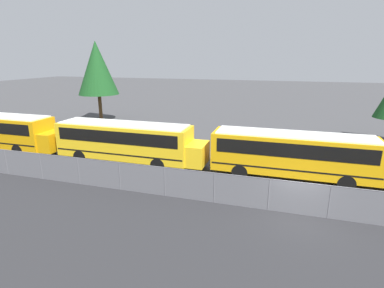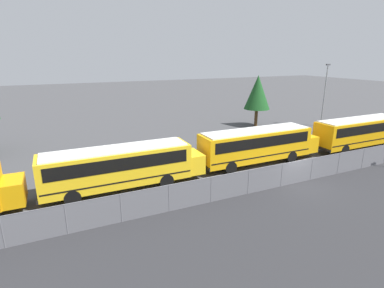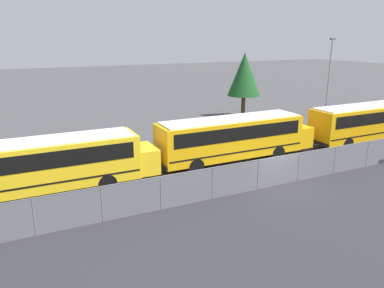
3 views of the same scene
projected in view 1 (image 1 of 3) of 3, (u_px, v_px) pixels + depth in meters
name	position (u px, v px, depth m)	size (l,w,h in m)	color
ground_plane	(297.00, 214.00, 15.93)	(200.00, 200.00, 0.00)	#424244
fence	(298.00, 198.00, 15.67)	(75.30, 0.07, 1.84)	#9EA0A5
school_bus_1	(127.00, 140.00, 23.08)	(11.99, 2.56, 3.21)	yellow
school_bus_2	(296.00, 153.00, 19.93)	(11.99, 2.56, 3.21)	#EDA80F
tree_1	(97.00, 68.00, 37.63)	(5.06, 5.06, 10.07)	#51381E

